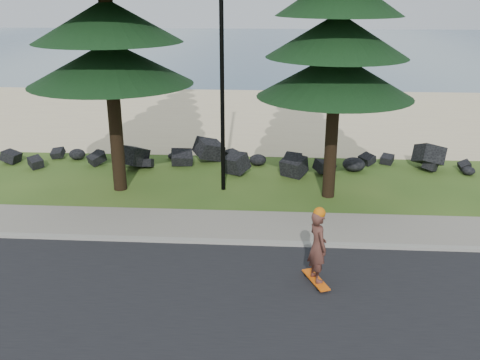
# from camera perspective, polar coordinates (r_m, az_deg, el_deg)

# --- Properties ---
(ground) EXTENTS (160.00, 160.00, 0.00)m
(ground) POSITION_cam_1_polar(r_m,az_deg,el_deg) (15.25, -2.94, -5.24)
(ground) COLOR #2B4D18
(ground) RESTS_ON ground
(road) EXTENTS (160.00, 7.00, 0.02)m
(road) POSITION_cam_1_polar(r_m,az_deg,el_deg) (11.37, -5.62, -14.80)
(road) COLOR black
(road) RESTS_ON ground
(kerb) EXTENTS (160.00, 0.20, 0.10)m
(kerb) POSITION_cam_1_polar(r_m,az_deg,el_deg) (14.42, -3.35, -6.57)
(kerb) COLOR gray
(kerb) RESTS_ON ground
(sidewalk) EXTENTS (160.00, 2.00, 0.08)m
(sidewalk) POSITION_cam_1_polar(r_m,az_deg,el_deg) (15.41, -2.86, -4.80)
(sidewalk) COLOR gray
(sidewalk) RESTS_ON ground
(beach_sand) EXTENTS (160.00, 15.00, 0.01)m
(beach_sand) POSITION_cam_1_polar(r_m,az_deg,el_deg) (28.99, 0.35, 6.94)
(beach_sand) COLOR beige
(beach_sand) RESTS_ON ground
(ocean) EXTENTS (160.00, 58.00, 0.01)m
(ocean) POSITION_cam_1_polar(r_m,az_deg,el_deg) (65.06, 2.35, 14.07)
(ocean) COLOR #3F6079
(ocean) RESTS_ON ground
(seawall_boulders) EXTENTS (60.00, 2.40, 1.10)m
(seawall_boulders) POSITION_cam_1_polar(r_m,az_deg,el_deg) (20.43, -1.15, 1.39)
(seawall_boulders) COLOR black
(seawall_boulders) RESTS_ON ground
(lamp_post) EXTENTS (0.25, 0.14, 8.14)m
(lamp_post) POSITION_cam_1_polar(r_m,az_deg,el_deg) (17.16, -1.94, 12.03)
(lamp_post) COLOR black
(lamp_post) RESTS_ON ground
(skateboarder) EXTENTS (0.61, 1.03, 1.89)m
(skateboarder) POSITION_cam_1_polar(r_m,az_deg,el_deg) (12.27, 8.28, -7.04)
(skateboarder) COLOR #F05E0E
(skateboarder) RESTS_ON ground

